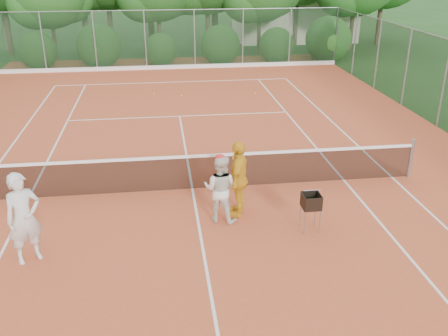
# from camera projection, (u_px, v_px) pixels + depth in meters

# --- Properties ---
(ground) EXTENTS (120.00, 120.00, 0.00)m
(ground) POSITION_uv_depth(u_px,v_px,m) (192.00, 190.00, 12.98)
(ground) COLOR #1C4117
(ground) RESTS_ON ground
(clay_court) EXTENTS (18.00, 36.00, 0.02)m
(clay_court) POSITION_uv_depth(u_px,v_px,m) (192.00, 190.00, 12.98)
(clay_court) COLOR #C2522C
(clay_court) RESTS_ON ground
(club_building) EXTENTS (8.00, 5.00, 3.00)m
(club_building) POSITION_uv_depth(u_px,v_px,m) (293.00, 17.00, 35.33)
(club_building) COLOR beige
(club_building) RESTS_ON ground
(tennis_net) EXTENTS (11.97, 0.10, 1.10)m
(tennis_net) POSITION_uv_depth(u_px,v_px,m) (192.00, 171.00, 12.77)
(tennis_net) COLOR gray
(tennis_net) RESTS_ON clay_court
(player_white) EXTENTS (0.82, 0.73, 1.88)m
(player_white) POSITION_uv_depth(u_px,v_px,m) (24.00, 218.00, 9.64)
(player_white) COLOR silver
(player_white) RESTS_ON clay_court
(player_center_grp) EXTENTS (0.95, 0.86, 1.62)m
(player_center_grp) POSITION_uv_depth(u_px,v_px,m) (220.00, 188.00, 11.17)
(player_center_grp) COLOR silver
(player_center_grp) RESTS_ON clay_court
(player_yellow) EXTENTS (0.80, 1.16, 1.82)m
(player_yellow) POSITION_uv_depth(u_px,v_px,m) (239.00, 179.00, 11.40)
(player_yellow) COLOR gold
(player_yellow) RESTS_ON clay_court
(ball_hopper) EXTENTS (0.38, 0.38, 0.87)m
(ball_hopper) POSITION_uv_depth(u_px,v_px,m) (311.00, 202.00, 10.81)
(ball_hopper) COLOR gray
(ball_hopper) RESTS_ON clay_court
(stray_ball_a) EXTENTS (0.07, 0.07, 0.07)m
(stray_ball_a) POSITION_uv_depth(u_px,v_px,m) (182.00, 96.00, 21.42)
(stray_ball_a) COLOR yellow
(stray_ball_a) RESTS_ON clay_court
(stray_ball_b) EXTENTS (0.07, 0.07, 0.07)m
(stray_ball_b) POSITION_uv_depth(u_px,v_px,m) (154.00, 94.00, 21.67)
(stray_ball_b) COLOR #BFE234
(stray_ball_b) RESTS_ON clay_court
(stray_ball_c) EXTENTS (0.07, 0.07, 0.07)m
(stray_ball_c) POSITION_uv_depth(u_px,v_px,m) (255.00, 94.00, 21.70)
(stray_ball_c) COLOR #C2E334
(stray_ball_c) RESTS_ON clay_court
(court_markings) EXTENTS (11.03, 23.83, 0.01)m
(court_markings) POSITION_uv_depth(u_px,v_px,m) (192.00, 189.00, 12.97)
(court_markings) COLOR white
(court_markings) RESTS_ON clay_court
(fence_back) EXTENTS (18.07, 0.07, 3.00)m
(fence_back) POSITION_uv_depth(u_px,v_px,m) (170.00, 40.00, 26.03)
(fence_back) COLOR #19381E
(fence_back) RESTS_ON clay_court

